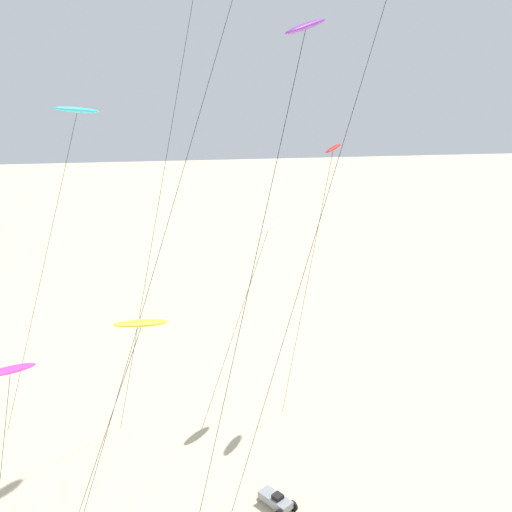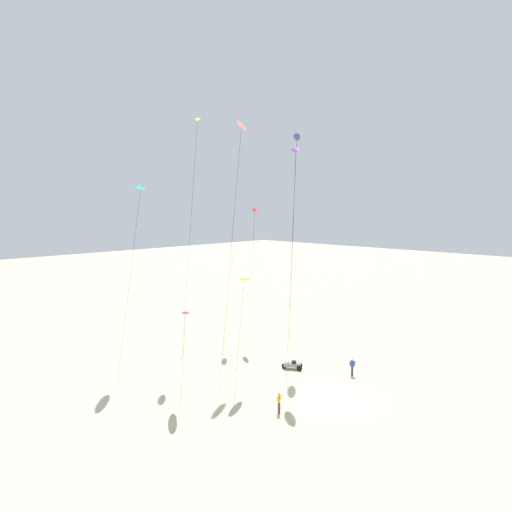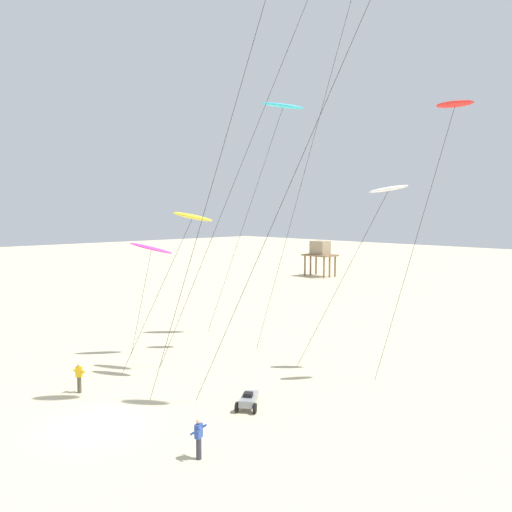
{
  "view_description": "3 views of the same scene",
  "coord_description": "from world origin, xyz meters",
  "px_view_note": "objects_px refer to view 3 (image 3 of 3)",
  "views": [
    {
      "loc": [
        -1.44,
        -15.64,
        19.6
      ],
      "look_at": [
        3.41,
        14.01,
        10.34
      ],
      "focal_mm": 40.47,
      "sensor_mm": 36.0,
      "label": 1
    },
    {
      "loc": [
        -29.23,
        -19.78,
        15.85
      ],
      "look_at": [
        0.49,
        9.13,
        11.3
      ],
      "focal_mm": 30.53,
      "sensor_mm": 36.0,
      "label": 2
    },
    {
      "loc": [
        21.77,
        -10.74,
        9.9
      ],
      "look_at": [
        -0.65,
        10.84,
        7.21
      ],
      "focal_mm": 36.46,
      "sensor_mm": 36.0,
      "label": 3
    }
  ],
  "objects_px": {
    "kite_cyan": "(282,107)",
    "kite_flyer_middle": "(199,438)",
    "kite_flyer_nearest": "(79,377)",
    "stilt_house": "(320,251)",
    "kite_magenta": "(151,249)",
    "kite_white": "(388,191)",
    "kite_yellow": "(192,218)",
    "beach_buggy": "(249,400)",
    "kite_red": "(454,109)"
  },
  "relations": [
    {
      "from": "kite_yellow",
      "to": "beach_buggy",
      "type": "xyz_separation_m",
      "value": [
        5.81,
        -0.92,
        -9.09
      ]
    },
    {
      "from": "kite_magenta",
      "to": "kite_white",
      "type": "height_order",
      "value": "kite_white"
    },
    {
      "from": "kite_white",
      "to": "kite_magenta",
      "type": "bearing_deg",
      "value": -147.39
    },
    {
      "from": "kite_white",
      "to": "beach_buggy",
      "type": "xyz_separation_m",
      "value": [
        -1.42,
        -10.15,
        -10.69
      ]
    },
    {
      "from": "kite_yellow",
      "to": "kite_flyer_nearest",
      "type": "distance_m",
      "value": 10.79
    },
    {
      "from": "kite_magenta",
      "to": "kite_red",
      "type": "distance_m",
      "value": 20.62
    },
    {
      "from": "kite_cyan",
      "to": "kite_flyer_middle",
      "type": "relative_size",
      "value": 10.93
    },
    {
      "from": "kite_white",
      "to": "kite_flyer_middle",
      "type": "distance_m",
      "value": 18.45
    },
    {
      "from": "kite_white",
      "to": "kite_yellow",
      "type": "bearing_deg",
      "value": -128.06
    },
    {
      "from": "kite_magenta",
      "to": "stilt_house",
      "type": "distance_m",
      "value": 46.65
    },
    {
      "from": "kite_red",
      "to": "stilt_house",
      "type": "bearing_deg",
      "value": 137.35
    },
    {
      "from": "kite_red",
      "to": "kite_cyan",
      "type": "xyz_separation_m",
      "value": [
        -14.45,
        1.72,
        2.33
      ]
    },
    {
      "from": "kite_flyer_nearest",
      "to": "kite_red",
      "type": "bearing_deg",
      "value": 49.67
    },
    {
      "from": "kite_cyan",
      "to": "stilt_house",
      "type": "distance_m",
      "value": 41.16
    },
    {
      "from": "kite_flyer_nearest",
      "to": "stilt_house",
      "type": "xyz_separation_m",
      "value": [
        -23.19,
        49.2,
        2.96
      ]
    },
    {
      "from": "beach_buggy",
      "to": "kite_cyan",
      "type": "bearing_deg",
      "value": 127.05
    },
    {
      "from": "kite_yellow",
      "to": "kite_white",
      "type": "bearing_deg",
      "value": 51.94
    },
    {
      "from": "kite_flyer_middle",
      "to": "kite_cyan",
      "type": "bearing_deg",
      "value": 124.22
    },
    {
      "from": "kite_white",
      "to": "kite_flyer_middle",
      "type": "xyz_separation_m",
      "value": [
        1.17,
        -15.31,
        -10.23
      ]
    },
    {
      "from": "kite_flyer_middle",
      "to": "beach_buggy",
      "type": "relative_size",
      "value": 0.83
    },
    {
      "from": "kite_yellow",
      "to": "kite_white",
      "type": "height_order",
      "value": "kite_white"
    },
    {
      "from": "kite_magenta",
      "to": "kite_cyan",
      "type": "height_order",
      "value": "kite_cyan"
    },
    {
      "from": "kite_yellow",
      "to": "kite_cyan",
      "type": "xyz_separation_m",
      "value": [
        -3.38,
        11.24,
        8.29
      ]
    },
    {
      "from": "kite_flyer_middle",
      "to": "beach_buggy",
      "type": "distance_m",
      "value": 5.79
    },
    {
      "from": "kite_yellow",
      "to": "kite_magenta",
      "type": "bearing_deg",
      "value": 171.16
    },
    {
      "from": "kite_yellow",
      "to": "kite_cyan",
      "type": "height_order",
      "value": "kite_cyan"
    },
    {
      "from": "kite_magenta",
      "to": "kite_cyan",
      "type": "distance_m",
      "value": 14.9
    },
    {
      "from": "kite_magenta",
      "to": "kite_flyer_nearest",
      "type": "distance_m",
      "value": 10.19
    },
    {
      "from": "kite_yellow",
      "to": "beach_buggy",
      "type": "distance_m",
      "value": 10.83
    },
    {
      "from": "kite_magenta",
      "to": "kite_flyer_nearest",
      "type": "relative_size",
      "value": 4.73
    },
    {
      "from": "kite_red",
      "to": "kite_white",
      "type": "relative_size",
      "value": 1.39
    },
    {
      "from": "kite_cyan",
      "to": "stilt_house",
      "type": "xyz_separation_m",
      "value": [
        -22.0,
        31.86,
        -13.96
      ]
    },
    {
      "from": "kite_cyan",
      "to": "stilt_house",
      "type": "height_order",
      "value": "kite_cyan"
    },
    {
      "from": "kite_magenta",
      "to": "stilt_house",
      "type": "relative_size",
      "value": 1.46
    },
    {
      "from": "kite_magenta",
      "to": "kite_flyer_nearest",
      "type": "height_order",
      "value": "kite_magenta"
    },
    {
      "from": "kite_flyer_middle",
      "to": "stilt_house",
      "type": "bearing_deg",
      "value": 124.49
    },
    {
      "from": "kite_white",
      "to": "beach_buggy",
      "type": "bearing_deg",
      "value": -97.96
    },
    {
      "from": "kite_flyer_nearest",
      "to": "kite_white",
      "type": "bearing_deg",
      "value": 58.44
    },
    {
      "from": "kite_cyan",
      "to": "kite_flyer_nearest",
      "type": "distance_m",
      "value": 24.26
    },
    {
      "from": "kite_yellow",
      "to": "kite_flyer_middle",
      "type": "distance_m",
      "value": 13.49
    },
    {
      "from": "kite_white",
      "to": "stilt_house",
      "type": "xyz_separation_m",
      "value": [
        -32.61,
        33.87,
        -7.27
      ]
    },
    {
      "from": "kite_flyer_nearest",
      "to": "stilt_house",
      "type": "height_order",
      "value": "stilt_house"
    },
    {
      "from": "kite_magenta",
      "to": "kite_white",
      "type": "distance_m",
      "value": 15.91
    },
    {
      "from": "kite_magenta",
      "to": "kite_flyer_middle",
      "type": "bearing_deg",
      "value": -26.17
    },
    {
      "from": "kite_flyer_nearest",
      "to": "kite_flyer_middle",
      "type": "xyz_separation_m",
      "value": [
        10.59,
        0.02,
        0.0
      ]
    },
    {
      "from": "kite_red",
      "to": "kite_flyer_middle",
      "type": "xyz_separation_m",
      "value": [
        -2.67,
        -15.6,
        -14.59
      ]
    },
    {
      "from": "stilt_house",
      "to": "beach_buggy",
      "type": "bearing_deg",
      "value": -54.69
    },
    {
      "from": "kite_cyan",
      "to": "beach_buggy",
      "type": "distance_m",
      "value": 23.12
    },
    {
      "from": "kite_white",
      "to": "kite_cyan",
      "type": "bearing_deg",
      "value": 169.26
    },
    {
      "from": "kite_yellow",
      "to": "stilt_house",
      "type": "relative_size",
      "value": 1.84
    }
  ]
}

